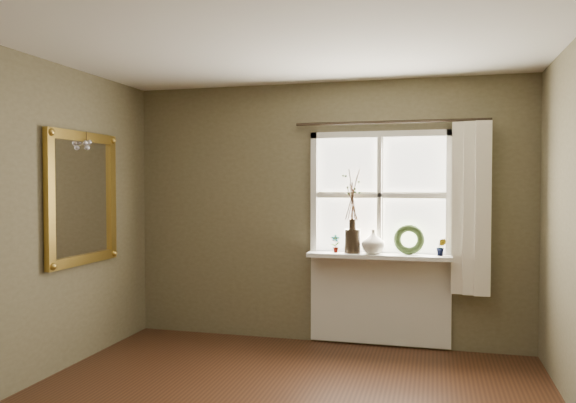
# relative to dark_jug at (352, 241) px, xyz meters

# --- Properties ---
(ceiling) EXTENTS (4.50, 4.50, 0.00)m
(ceiling) POSITION_rel_dark_jug_xyz_m (-0.30, -2.12, 1.56)
(ceiling) COLOR silver
(ceiling) RESTS_ON ground
(wall_back) EXTENTS (4.00, 0.10, 2.60)m
(wall_back) POSITION_rel_dark_jug_xyz_m (-0.30, 0.18, 0.26)
(wall_back) COLOR brown
(wall_back) RESTS_ON ground
(window_frame) EXTENTS (1.36, 0.06, 1.24)m
(window_frame) POSITION_rel_dark_jug_xyz_m (0.25, 0.11, 0.44)
(window_frame) COLOR silver
(window_frame) RESTS_ON wall_back
(window_sill) EXTENTS (1.36, 0.26, 0.04)m
(window_sill) POSITION_rel_dark_jug_xyz_m (0.25, 0.00, -0.14)
(window_sill) COLOR silver
(window_sill) RESTS_ON wall_back
(window_apron) EXTENTS (1.36, 0.04, 0.88)m
(window_apron) POSITION_rel_dark_jug_xyz_m (0.25, 0.11, -0.58)
(window_apron) COLOR silver
(window_apron) RESTS_ON ground
(dark_jug) EXTENTS (0.21, 0.21, 0.23)m
(dark_jug) POSITION_rel_dark_jug_xyz_m (0.00, 0.00, 0.00)
(dark_jug) COLOR black
(dark_jug) RESTS_ON window_sill
(cream_vase) EXTENTS (0.29, 0.29, 0.23)m
(cream_vase) POSITION_rel_dark_jug_xyz_m (0.20, 0.00, 0.00)
(cream_vase) COLOR beige
(cream_vase) RESTS_ON window_sill
(wreath) EXTENTS (0.29, 0.14, 0.30)m
(wreath) POSITION_rel_dark_jug_xyz_m (0.53, 0.04, -0.01)
(wreath) COLOR #2B3E1B
(wreath) RESTS_ON window_sill
(potted_plant_left) EXTENTS (0.10, 0.08, 0.17)m
(potted_plant_left) POSITION_rel_dark_jug_xyz_m (-0.17, 0.00, -0.03)
(potted_plant_left) COLOR #2B3E1B
(potted_plant_left) RESTS_ON window_sill
(potted_plant_right) EXTENTS (0.10, 0.08, 0.16)m
(potted_plant_right) POSITION_rel_dark_jug_xyz_m (0.83, 0.00, -0.03)
(potted_plant_right) COLOR #2B3E1B
(potted_plant_right) RESTS_ON window_sill
(curtain) EXTENTS (0.36, 0.12, 1.59)m
(curtain) POSITION_rel_dark_jug_xyz_m (1.09, 0.01, 0.33)
(curtain) COLOR #EEE6CE
(curtain) RESTS_ON wall_back
(curtain_rod) EXTENTS (1.84, 0.03, 0.03)m
(curtain_rod) POSITION_rel_dark_jug_xyz_m (0.35, 0.05, 1.14)
(curtain_rod) COLOR black
(curtain_rod) RESTS_ON wall_back
(gilt_mirror) EXTENTS (0.10, 0.99, 1.18)m
(gilt_mirror) POSITION_rel_dark_jug_xyz_m (-2.26, -1.03, 0.43)
(gilt_mirror) COLOR white
(gilt_mirror) RESTS_ON wall_left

